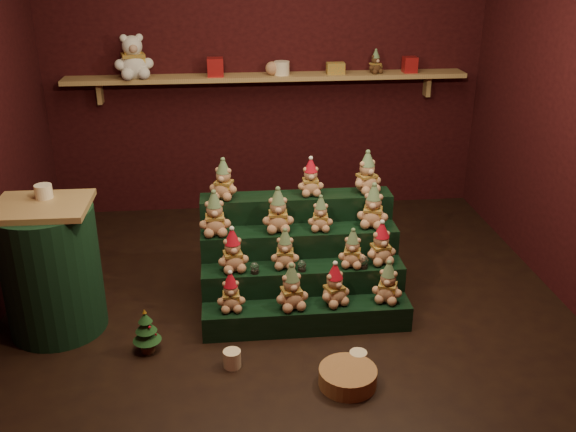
{
  "coord_description": "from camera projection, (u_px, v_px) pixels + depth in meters",
  "views": [
    {
      "loc": [
        -0.4,
        -3.89,
        2.43
      ],
      "look_at": [
        0.02,
        0.25,
        0.63
      ],
      "focal_mm": 40.0,
      "sensor_mm": 36.0,
      "label": 1
    }
  ],
  "objects": [
    {
      "name": "ground",
      "position": [
        289.0,
        312.0,
        4.55
      ],
      "size": [
        4.0,
        4.0,
        0.0
      ],
      "primitive_type": "plane",
      "color": "black",
      "rests_on": "ground"
    },
    {
      "name": "back_wall",
      "position": [
        266.0,
        62.0,
        5.87
      ],
      "size": [
        4.0,
        0.1,
        2.8
      ],
      "primitive_type": "cube",
      "color": "black",
      "rests_on": "ground"
    },
    {
      "name": "front_wall",
      "position": [
        353.0,
        277.0,
        2.13
      ],
      "size": [
        4.0,
        0.1,
        2.8
      ],
      "primitive_type": "cube",
      "color": "black",
      "rests_on": "ground"
    },
    {
      "name": "back_shelf",
      "position": [
        268.0,
        78.0,
        5.75
      ],
      "size": [
        3.6,
        0.26,
        0.24
      ],
      "color": "#A58652",
      "rests_on": "ground"
    },
    {
      "name": "riser_tier_front",
      "position": [
        307.0,
        317.0,
        4.32
      ],
      "size": [
        1.4,
        0.22,
        0.18
      ],
      "primitive_type": "cube",
      "color": "black",
      "rests_on": "ground"
    },
    {
      "name": "riser_tier_midfront",
      "position": [
        303.0,
        289.0,
        4.49
      ],
      "size": [
        1.4,
        0.22,
        0.36
      ],
      "primitive_type": "cube",
      "color": "black",
      "rests_on": "ground"
    },
    {
      "name": "riser_tier_midback",
      "position": [
        299.0,
        263.0,
        4.65
      ],
      "size": [
        1.4,
        0.22,
        0.54
      ],
      "primitive_type": "cube",
      "color": "black",
      "rests_on": "ground"
    },
    {
      "name": "riser_tier_back",
      "position": [
        296.0,
        239.0,
        4.82
      ],
      "size": [
        1.4,
        0.22,
        0.72
      ],
      "primitive_type": "cube",
      "color": "black",
      "rests_on": "ground"
    },
    {
      "name": "teddy_0",
      "position": [
        231.0,
        292.0,
        4.19
      ],
      "size": [
        0.19,
        0.17,
        0.26
      ],
      "primitive_type": null,
      "rotation": [
        0.0,
        0.0,
        0.0
      ],
      "color": "tan",
      "rests_on": "riser_tier_front"
    },
    {
      "name": "teddy_1",
      "position": [
        291.0,
        287.0,
        4.21
      ],
      "size": [
        0.25,
        0.24,
        0.31
      ],
      "primitive_type": null,
      "rotation": [
        0.0,
        0.0,
        0.2
      ],
      "color": "tan",
      "rests_on": "riser_tier_front"
    },
    {
      "name": "teddy_2",
      "position": [
        335.0,
        284.0,
        4.26
      ],
      "size": [
        0.26,
        0.25,
        0.29
      ],
      "primitive_type": null,
      "rotation": [
        0.0,
        0.0,
        0.41
      ],
      "color": "tan",
      "rests_on": "riser_tier_front"
    },
    {
      "name": "teddy_3",
      "position": [
        388.0,
        282.0,
        4.29
      ],
      "size": [
        0.26,
        0.25,
        0.29
      ],
      "primitive_type": null,
      "rotation": [
        0.0,
        0.0,
        -0.4
      ],
      "color": "tan",
      "rests_on": "riser_tier_front"
    },
    {
      "name": "teddy_4",
      "position": [
        233.0,
        250.0,
        4.32
      ],
      "size": [
        0.24,
        0.22,
        0.29
      ],
      "primitive_type": null,
      "rotation": [
        0.0,
        0.0,
        0.18
      ],
      "color": "tan",
      "rests_on": "riser_tier_midfront"
    },
    {
      "name": "teddy_5",
      "position": [
        285.0,
        249.0,
        4.36
      ],
      "size": [
        0.21,
        0.2,
        0.27
      ],
      "primitive_type": null,
      "rotation": [
        0.0,
        0.0,
        -0.11
      ],
      "color": "tan",
      "rests_on": "riser_tier_midfront"
    },
    {
      "name": "teddy_6",
      "position": [
        352.0,
        248.0,
        4.38
      ],
      "size": [
        0.23,
        0.21,
        0.26
      ],
      "primitive_type": null,
      "rotation": [
        0.0,
        0.0,
        -0.26
      ],
      "color": "tan",
      "rests_on": "riser_tier_midfront"
    },
    {
      "name": "teddy_7",
      "position": [
        381.0,
        243.0,
        4.42
      ],
      "size": [
        0.24,
        0.22,
        0.29
      ],
      "primitive_type": null,
      "rotation": [
        0.0,
        0.0,
        0.18
      ],
      "color": "tan",
      "rests_on": "riser_tier_midfront"
    },
    {
      "name": "teddy_8",
      "position": [
        215.0,
        213.0,
        4.42
      ],
      "size": [
        0.23,
        0.21,
        0.31
      ],
      "primitive_type": null,
      "rotation": [
        0.0,
        0.0,
        0.04
      ],
      "color": "tan",
      "rests_on": "riser_tier_midback"
    },
    {
      "name": "teddy_9",
      "position": [
        278.0,
        210.0,
        4.47
      ],
      "size": [
        0.23,
        0.21,
        0.31
      ],
      "primitive_type": null,
      "rotation": [
        0.0,
        0.0,
        -0.04
      ],
      "color": "tan",
      "rests_on": "riser_tier_midback"
    },
    {
      "name": "teddy_10",
      "position": [
        321.0,
        213.0,
        4.5
      ],
      "size": [
        0.2,
        0.18,
        0.25
      ],
      "primitive_type": null,
      "rotation": [
        0.0,
        0.0,
        -0.13
      ],
      "color": "tan",
      "rests_on": "riser_tier_midback"
    },
    {
      "name": "teddy_11",
      "position": [
        373.0,
        206.0,
        4.54
      ],
      "size": [
        0.27,
        0.26,
        0.31
      ],
      "primitive_type": null,
      "rotation": [
        0.0,
        0.0,
        -0.32
      ],
      "color": "tan",
      "rests_on": "riser_tier_midback"
    },
    {
      "name": "teddy_12",
      "position": [
        224.0,
        179.0,
        4.56
      ],
      "size": [
        0.26,
        0.24,
        0.29
      ],
      "primitive_type": null,
      "rotation": [
        0.0,
        0.0,
        -0.35
      ],
      "color": "tan",
      "rests_on": "riser_tier_back"
    },
    {
      "name": "teddy_13",
      "position": [
        311.0,
        177.0,
        4.63
      ],
      "size": [
        0.19,
        0.17,
        0.27
      ],
      "primitive_type": null,
      "rotation": [
        0.0,
        0.0,
        0.01
      ],
      "color": "tan",
      "rests_on": "riser_tier_back"
    },
    {
      "name": "teddy_14",
      "position": [
        367.0,
        172.0,
        4.67
      ],
      "size": [
        0.27,
        0.26,
        0.3
      ],
      "primitive_type": null,
      "rotation": [
        0.0,
        0.0,
        0.38
      ],
      "color": "tan",
      "rests_on": "riser_tier_back"
    },
    {
      "name": "snow_globe_a",
      "position": [
        255.0,
        268.0,
        4.31
      ],
      "size": [
        0.06,
        0.06,
        0.08
      ],
      "color": "black",
      "rests_on": "riser_tier_midfront"
    },
    {
      "name": "snow_globe_b",
      "position": [
        302.0,
        266.0,
        4.34
      ],
      "size": [
        0.06,
        0.06,
        0.08
      ],
      "color": "black",
      "rests_on": "riser_tier_midfront"
    },
    {
      "name": "snow_globe_c",
      "position": [
        364.0,
        262.0,
        4.38
      ],
      "size": [
        0.07,
        0.07,
        0.09
      ],
      "color": "black",
      "rests_on": "riser_tier_midfront"
    },
    {
      "name": "side_table",
      "position": [
        51.0,
        268.0,
        4.2
      ],
      "size": [
        0.63,
        0.63,
        0.91
      ],
      "rotation": [
        0.0,
        0.0,
        -0.01
      ],
      "color": "#A58652",
      "rests_on": "ground"
    },
    {
      "name": "table_ornament",
      "position": [
        44.0,
        191.0,
        4.09
      ],
      "size": [
        0.11,
        0.11,
        0.09
      ],
      "primitive_type": "cylinder",
      "color": "beige",
      "rests_on": "side_table"
    },
    {
      "name": "mini_christmas_tree",
      "position": [
        146.0,
        331.0,
        4.06
      ],
      "size": [
        0.18,
        0.18,
        0.31
      ],
      "rotation": [
        0.0,
        0.0,
        0.19
      ],
      "color": "#442718",
      "rests_on": "ground"
    },
    {
      "name": "mug_left",
      "position": [
        232.0,
        359.0,
        3.95
      ],
      "size": [
        0.11,
        0.11,
        0.11
      ],
      "primitive_type": "cylinder",
      "color": "beige",
      "rests_on": "ground"
    },
    {
      "name": "mug_right",
      "position": [
        358.0,
        360.0,
        3.94
      ],
      "size": [
        0.11,
        0.11,
        0.11
      ],
      "primitive_type": "cylinder",
      "color": "beige",
      "rests_on": "ground"
    },
    {
      "name": "wicker_basket",
      "position": [
        348.0,
        377.0,
        3.79
      ],
      "size": [
        0.38,
        0.38,
        0.11
      ],
      "primitive_type": "cylinder",
      "rotation": [
        0.0,
        0.0,
        -0.12
      ],
      "color": "#AD7445",
      "rests_on": "ground"
    },
    {
      "name": "white_bear",
      "position": [
        132.0,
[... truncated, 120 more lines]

